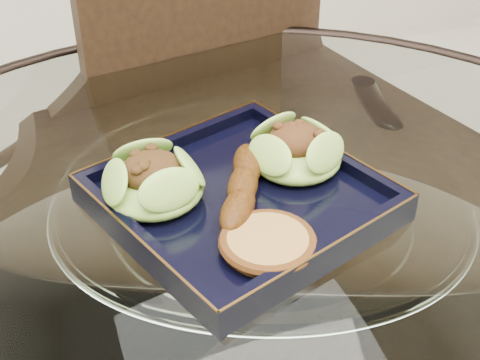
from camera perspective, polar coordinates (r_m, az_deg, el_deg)
name	(u,v)px	position (r m, az deg, el deg)	size (l,w,h in m)	color
dining_table	(258,336)	(0.83, 1.57, -13.14)	(1.13, 1.13, 0.77)	white
dining_chair	(246,171)	(1.12, 0.53, 0.80)	(0.52, 0.52, 1.04)	black
navy_plate	(240,202)	(0.74, 0.00, -1.92)	(0.27, 0.27, 0.02)	black
lettuce_wrap_left	(153,184)	(0.72, -7.40, -0.33)	(0.11, 0.11, 0.04)	#6DA12E
lettuce_wrap_right	(296,153)	(0.77, 4.79, 2.34)	(0.10, 0.10, 0.04)	#5F8F29
roasted_plantain	(243,186)	(0.72, 0.24, -0.49)	(0.15, 0.03, 0.03)	#602F0A
crumb_patty	(268,244)	(0.65, 2.38, -5.45)	(0.08, 0.08, 0.02)	#B3773B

